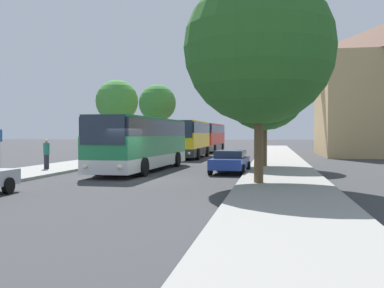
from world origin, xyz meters
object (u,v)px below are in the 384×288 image
object	(u,v)px
bus_front	(142,143)
pedestrian_walking_back	(46,154)
parked_car_right_near	(230,161)
bus_rear	(208,137)
tree_left_far	(157,103)
bus_middle	(189,139)
tree_left_near	(117,101)
tree_right_mid	(259,49)
tree_right_near	(264,87)

from	to	relation	value
bus_front	pedestrian_walking_back	world-z (taller)	bus_front
parked_car_right_near	pedestrian_walking_back	xyz separation A→B (m)	(-10.95, -0.62, 0.35)
bus_rear	parked_car_right_near	distance (m)	30.06
tree_left_far	bus_middle	bearing A→B (deg)	-65.48
tree_left_near	tree_right_mid	bearing A→B (deg)	-56.60
bus_middle	tree_left_near	world-z (taller)	tree_left_near
parked_car_right_near	tree_right_near	xyz separation A→B (m)	(1.82, 4.23, 4.59)
tree_right_near	parked_car_right_near	bearing A→B (deg)	-113.34
bus_rear	tree_right_near	distance (m)	26.56
bus_middle	bus_rear	size ratio (longest dim) A/B	0.92
bus_rear	pedestrian_walking_back	world-z (taller)	bus_rear
parked_car_right_near	tree_right_mid	bearing A→B (deg)	110.04
tree_right_mid	bus_front	bearing A→B (deg)	136.58
parked_car_right_near	tree_right_mid	world-z (taller)	tree_right_mid
bus_front	tree_right_mid	world-z (taller)	tree_right_mid
pedestrian_walking_back	parked_car_right_near	bearing A→B (deg)	61.94
tree_left_near	tree_right_near	world-z (taller)	tree_right_near
pedestrian_walking_back	tree_left_far	size ratio (longest dim) A/B	0.21
bus_middle	pedestrian_walking_back	distance (m)	17.07
pedestrian_walking_back	bus_front	bearing A→B (deg)	73.82
bus_rear	tree_right_near	size ratio (longest dim) A/B	1.39
tree_right_near	tree_left_far	bearing A→B (deg)	117.95
bus_front	pedestrian_walking_back	bearing A→B (deg)	-162.80
pedestrian_walking_back	tree_left_far	bearing A→B (deg)	151.05
tree_left_near	tree_left_far	size ratio (longest dim) A/B	0.85
bus_front	tree_right_near	size ratio (longest dim) A/B	1.53
bus_rear	tree_right_mid	xyz separation A→B (m)	(7.22, -35.50, 4.06)
bus_rear	parked_car_right_near	size ratio (longest dim) A/B	2.62
tree_left_far	tree_right_mid	world-z (taller)	tree_right_mid
tree_left_near	tree_right_mid	xyz separation A→B (m)	(13.94, -21.14, 0.58)
bus_middle	tree_right_mid	world-z (taller)	tree_right_mid
tree_left_near	bus_rear	bearing A→B (deg)	64.93
tree_left_far	parked_car_right_near	bearing A→B (deg)	-68.28
bus_front	bus_middle	distance (m)	14.59
parked_car_right_near	bus_rear	bearing A→B (deg)	-76.19
bus_front	tree_left_far	size ratio (longest dim) A/B	1.44
bus_front	tree_right_near	world-z (taller)	tree_right_near
parked_car_right_near	tree_left_far	bearing A→B (deg)	-64.89
tree_right_mid	tree_right_near	bearing A→B (deg)	89.77
bus_middle	tree_right_near	size ratio (longest dim) A/B	1.28
bus_rear	tree_right_mid	distance (m)	36.45
pedestrian_walking_back	tree_right_near	bearing A→B (deg)	79.48
bus_rear	tree_left_near	bearing A→B (deg)	-113.42
bus_front	bus_rear	xyz separation A→B (m)	(0.00, 28.67, 0.12)
tree_left_far	tree_right_mid	distance (m)	39.27
bus_front	bus_middle	xyz separation A→B (m)	(0.16, 14.59, 0.09)
tree_left_far	bus_rear	bearing A→B (deg)	-9.84
bus_front	tree_left_far	xyz separation A→B (m)	(-6.80, 29.85, 4.47)
parked_car_right_near	tree_right_mid	xyz separation A→B (m)	(1.78, -5.96, 5.20)
tree_right_mid	bus_middle	bearing A→B (deg)	108.23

